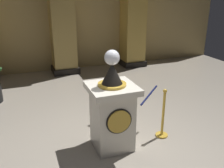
% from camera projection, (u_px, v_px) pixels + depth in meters
% --- Properties ---
extents(ground_plane, '(12.72, 12.72, 0.00)m').
position_uv_depth(ground_plane, '(115.00, 148.00, 4.54)').
color(ground_plane, '#9E9384').
extents(back_wall, '(12.72, 0.16, 3.60)m').
position_uv_depth(back_wall, '(60.00, 19.00, 8.67)').
color(back_wall, tan).
rests_on(back_wall, ground_plane).
extents(pedestal_clock, '(0.80, 0.80, 1.80)m').
position_uv_depth(pedestal_clock, '(112.00, 111.00, 4.35)').
color(pedestal_clock, silver).
rests_on(pedestal_clock, ground_plane).
extents(stanchion_near, '(0.24, 0.24, 0.99)m').
position_uv_depth(stanchion_near, '(163.00, 120.00, 4.81)').
color(stanchion_near, gold).
rests_on(stanchion_near, ground_plane).
extents(stanchion_far, '(0.24, 0.24, 1.03)m').
position_uv_depth(stanchion_far, '(109.00, 104.00, 5.48)').
color(stanchion_far, gold).
rests_on(stanchion_far, ground_plane).
extents(velvet_rope, '(0.91, 0.92, 0.22)m').
position_uv_depth(velvet_rope, '(135.00, 92.00, 4.99)').
color(velvet_rope, '#141947').
extents(column_right, '(0.91, 0.91, 3.45)m').
position_uv_depth(column_right, '(133.00, 20.00, 9.16)').
color(column_right, black).
rests_on(column_right, ground_plane).
extents(column_centre_rear, '(0.93, 0.93, 3.45)m').
position_uv_depth(column_centre_rear, '(62.00, 23.00, 8.30)').
color(column_centre_rear, black).
rests_on(column_centre_rear, ground_plane).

